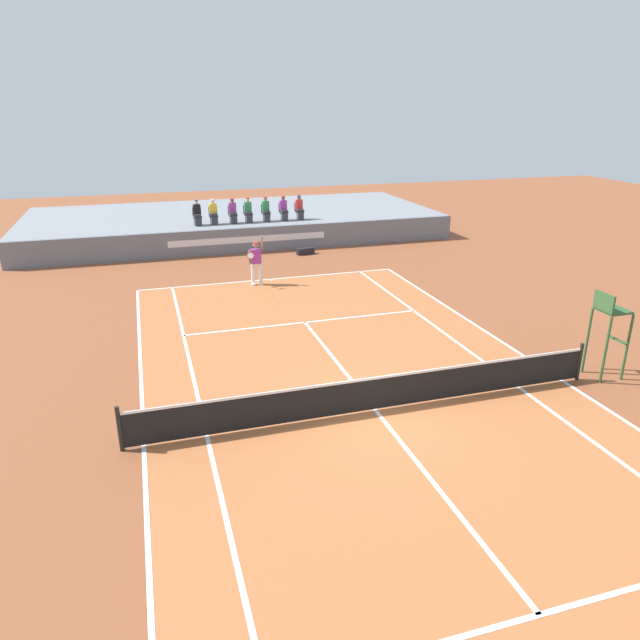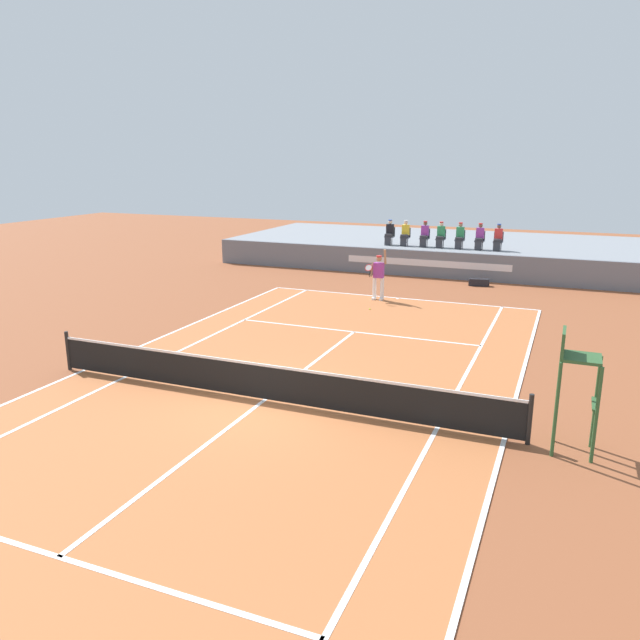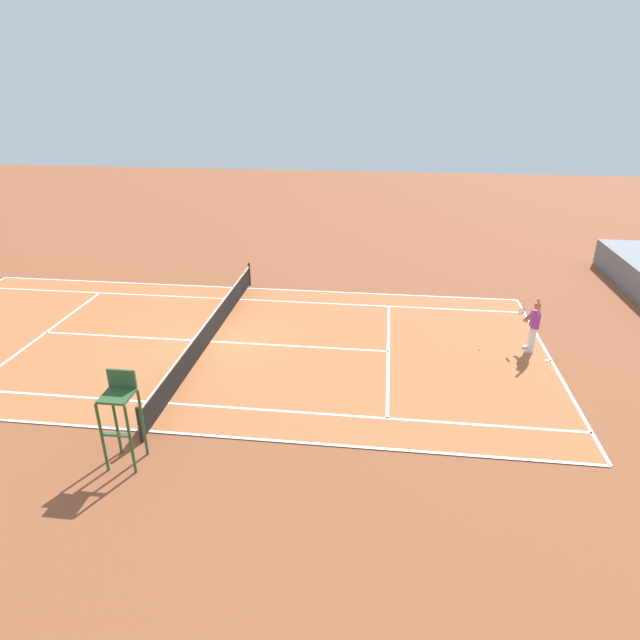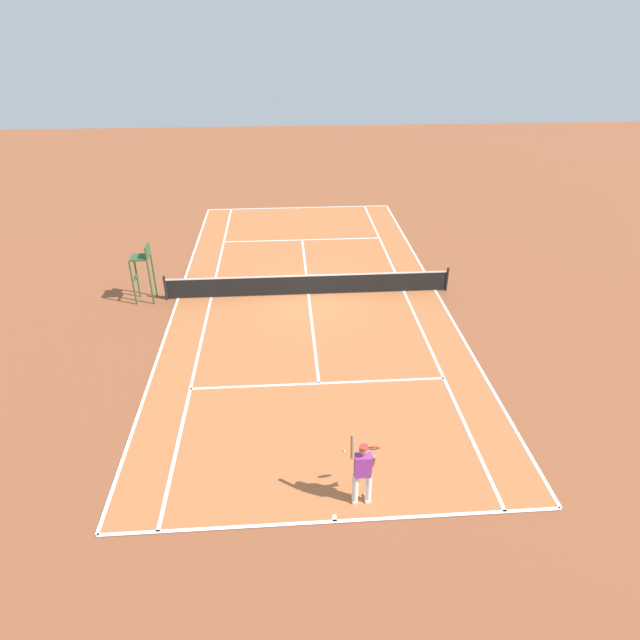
% 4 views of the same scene
% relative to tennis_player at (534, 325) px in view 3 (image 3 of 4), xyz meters
% --- Properties ---
extents(ground_plane, '(80.00, 80.00, 0.00)m').
position_rel_tennis_player_xyz_m(ground_plane, '(0.70, -11.32, -0.99)').
color(ground_plane, brown).
extents(court, '(11.08, 23.88, 0.03)m').
position_rel_tennis_player_xyz_m(court, '(0.70, -11.32, -0.98)').
color(court, '#B76638').
rests_on(court, ground).
extents(net, '(11.98, 0.10, 1.07)m').
position_rel_tennis_player_xyz_m(net, '(0.70, -11.32, -0.47)').
color(net, black).
rests_on(net, ground).
extents(tennis_player, '(0.76, 0.62, 2.08)m').
position_rel_tennis_player_xyz_m(tennis_player, '(0.00, 0.00, 0.00)').
color(tennis_player, white).
rests_on(tennis_player, ground).
extents(tennis_ball, '(0.07, 0.07, 0.07)m').
position_rel_tennis_player_xyz_m(tennis_ball, '(0.23, -1.75, -0.96)').
color(tennis_ball, '#D1E533').
rests_on(tennis_ball, ground).
extents(umpire_chair, '(0.77, 0.77, 2.44)m').
position_rel_tennis_player_xyz_m(umpire_chair, '(7.39, -11.32, 0.56)').
color(umpire_chair, '#2D562D').
rests_on(umpire_chair, ground).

